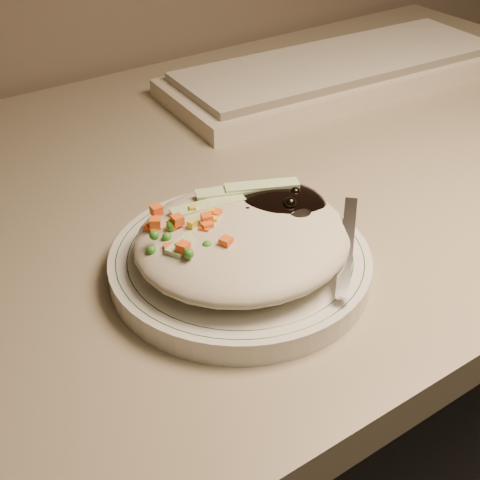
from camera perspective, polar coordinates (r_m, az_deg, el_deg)
desk at (r=0.86m, az=-2.37°, el=-6.41°), size 1.40×0.70×0.74m
plate at (r=0.59m, az=-0.00°, el=-2.05°), size 0.23×0.23×0.02m
plate_rim at (r=0.59m, az=-0.00°, el=-1.28°), size 0.22×0.22×0.00m
meal at (r=0.58m, az=0.39°, el=0.56°), size 0.21×0.19×0.05m
keyboard at (r=1.00m, az=8.49°, el=14.08°), size 0.53×0.22×0.04m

